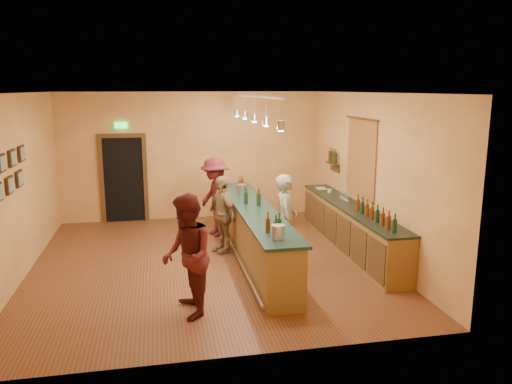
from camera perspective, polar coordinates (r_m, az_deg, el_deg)
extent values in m
plane|color=#5E2F1B|center=(9.72, -5.57, -8.01)|extent=(7.00, 7.00, 0.00)
cube|color=silver|center=(9.15, -5.98, 11.21)|extent=(6.50, 7.00, 0.02)
cube|color=#BC7B46|center=(12.75, -7.32, 4.10)|extent=(6.50, 0.02, 3.20)
cube|color=#BC7B46|center=(5.92, -2.42, -4.73)|extent=(6.50, 0.02, 3.20)
cube|color=#BC7B46|center=(9.56, -25.54, 0.49)|extent=(0.02, 7.00, 3.20)
cube|color=#BC7B46|center=(10.13, 12.85, 1.94)|extent=(0.02, 7.00, 3.20)
cube|color=black|center=(12.81, -14.86, 1.35)|extent=(0.95, 0.06, 2.10)
cube|color=#452814|center=(12.83, -17.20, 1.24)|extent=(0.10, 0.08, 2.10)
cube|color=#452814|center=(12.77, -12.51, 1.43)|extent=(0.10, 0.08, 2.10)
cube|color=#452814|center=(12.64, -15.12, 6.24)|extent=(1.15, 0.08, 0.10)
cube|color=#19E54C|center=(12.61, -15.19, 7.37)|extent=(0.30, 0.04, 0.15)
cube|color=maroon|center=(10.45, 11.93, 3.66)|extent=(0.03, 1.40, 1.60)
cube|color=#452814|center=(11.85, 8.72, 3.24)|extent=(0.16, 0.55, 0.03)
cube|color=#452814|center=(11.88, 9.02, 2.77)|extent=(0.03, 0.55, 0.18)
cube|color=brown|center=(10.46, 10.72, -4.14)|extent=(0.55, 4.50, 0.90)
cube|color=black|center=(10.34, 10.81, -1.63)|extent=(0.60, 4.55, 0.04)
cylinder|color=silver|center=(11.51, 8.41, 0.14)|extent=(0.09, 0.09, 0.09)
cube|color=silver|center=(11.97, 7.47, 0.42)|extent=(0.22, 0.30, 0.01)
cube|color=brown|center=(9.69, -0.18, -4.90)|extent=(0.60, 5.00, 1.00)
cube|color=#13302A|center=(9.55, -0.18, -1.88)|extent=(0.70, 5.10, 0.05)
cylinder|color=silver|center=(9.73, -2.27, -6.99)|extent=(0.05, 5.00, 0.05)
cylinder|color=silver|center=(7.52, 2.54, -4.60)|extent=(0.20, 0.20, 0.22)
cylinder|color=silver|center=(10.66, -1.69, 0.30)|extent=(0.20, 0.20, 0.22)
cube|color=silver|center=(9.28, -0.19, 10.91)|extent=(0.06, 4.60, 0.05)
cylinder|color=silver|center=(7.33, 2.87, 9.19)|extent=(0.01, 0.01, 0.35)
cylinder|color=#A5A5AD|center=(7.35, 2.85, 7.63)|extent=(0.11, 0.11, 0.14)
cylinder|color=#FFEABF|center=(7.35, 2.84, 7.01)|extent=(0.08, 0.08, 0.02)
cylinder|color=silver|center=(8.31, 1.16, 9.50)|extent=(0.01, 0.01, 0.35)
cylinder|color=#A5A5AD|center=(8.32, 1.16, 8.12)|extent=(0.11, 0.11, 0.14)
cylinder|color=#FFEABF|center=(8.32, 1.15, 7.57)|extent=(0.08, 0.08, 0.02)
cylinder|color=silver|center=(9.29, -0.19, 9.74)|extent=(0.01, 0.01, 0.35)
cylinder|color=#A5A5AD|center=(9.29, -0.19, 8.51)|extent=(0.11, 0.11, 0.14)
cylinder|color=#FFEABF|center=(9.30, -0.19, 8.02)|extent=(0.08, 0.08, 0.02)
cylinder|color=silver|center=(10.27, -1.28, 9.93)|extent=(0.01, 0.01, 0.35)
cylinder|color=#A5A5AD|center=(10.28, -1.27, 8.82)|extent=(0.11, 0.11, 0.14)
cylinder|color=#FFEABF|center=(10.28, -1.27, 8.37)|extent=(0.08, 0.08, 0.02)
cylinder|color=silver|center=(11.25, -2.18, 10.09)|extent=(0.01, 0.01, 0.35)
cylinder|color=#A5A5AD|center=(11.26, -2.17, 9.07)|extent=(0.11, 0.11, 0.14)
cylinder|color=#FFEABF|center=(11.26, -2.17, 8.66)|extent=(0.08, 0.08, 0.02)
imported|color=gray|center=(9.43, 3.46, -3.13)|extent=(0.56, 0.71, 1.72)
imported|color=#59191E|center=(7.31, -7.88, -7.28)|extent=(0.76, 0.94, 1.81)
imported|color=#997A51|center=(10.09, -3.90, -2.56)|extent=(0.70, 1.00, 1.57)
imported|color=#59191E|center=(11.24, -4.71, -0.56)|extent=(0.99, 1.30, 1.78)
cylinder|color=#905B41|center=(11.95, 3.08, -0.49)|extent=(0.37, 0.37, 0.04)
cylinder|color=#905B41|center=(12.07, 3.72, -2.24)|extent=(0.04, 0.04, 0.72)
cylinder|color=#905B41|center=(12.13, 2.59, -2.15)|extent=(0.04, 0.04, 0.72)
cylinder|color=#905B41|center=(11.90, 2.87, -2.43)|extent=(0.04, 0.04, 0.72)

